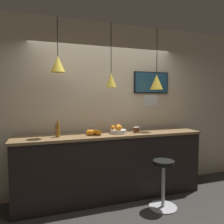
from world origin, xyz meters
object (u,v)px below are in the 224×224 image
object	(u,v)px
spread_jar	(136,130)
mounted_tv	(151,83)
bar_stool	(163,179)
juice_bottle	(58,130)
fruit_bowl	(118,130)

from	to	relation	value
spread_jar	mounted_tv	world-z (taller)	mounted_tv
bar_stool	spread_jar	size ratio (longest dim) A/B	7.57
bar_stool	juice_bottle	distance (m)	1.71
fruit_bowl	mounted_tv	distance (m)	1.17
fruit_bowl	juice_bottle	world-z (taller)	juice_bottle
bar_stool	fruit_bowl	bearing A→B (deg)	132.74
spread_jar	mounted_tv	xyz separation A→B (m)	(0.46, 0.34, 0.81)
spread_jar	mounted_tv	size ratio (longest dim) A/B	0.14
bar_stool	fruit_bowl	xyz separation A→B (m)	(-0.51, 0.55, 0.68)
mounted_tv	fruit_bowl	bearing A→B (deg)	-156.26
juice_bottle	mounted_tv	bearing A→B (deg)	11.06
juice_bottle	bar_stool	bearing A→B (deg)	-20.88
juice_bottle	spread_jar	bearing A→B (deg)	0.00
bar_stool	mounted_tv	world-z (taller)	mounted_tv
fruit_bowl	juice_bottle	size ratio (longest dim) A/B	1.07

